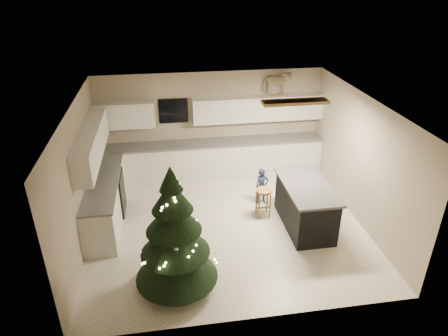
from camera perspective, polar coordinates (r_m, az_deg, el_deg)
The scene contains 8 objects.
ground_plane at distance 8.37m, azimuth 0.37°, elevation -8.11°, with size 5.50×5.50×0.00m, color silver.
room_shell at distance 7.51m, azimuth 0.59°, elevation 2.90°, with size 5.52×5.02×2.61m.
cabinetry at distance 9.34m, azimuth -6.77°, elevation 1.03°, with size 5.50×3.20×2.00m.
island at distance 8.27m, azimuth 11.53°, elevation -5.26°, with size 0.90×1.70×0.95m.
bar_stool at distance 8.44m, azimuth 5.66°, elevation -4.04°, with size 0.34×0.34×0.64m.
christmas_tree at distance 6.46m, azimuth -7.05°, elevation -10.26°, with size 1.41×1.36×2.25m.
toddler at distance 8.94m, azimuth 5.44°, elevation -2.62°, with size 0.31×0.20×0.84m, color #162140.
rocking_horse at distance 9.80m, azimuth 7.52°, elevation 11.95°, with size 0.71×0.39×0.60m.
Camera 1 is at (-1.12, -6.76, 4.81)m, focal length 32.00 mm.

